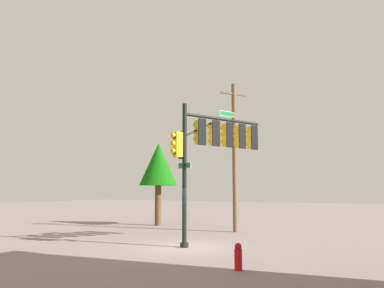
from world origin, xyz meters
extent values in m
plane|color=gray|center=(0.00, 0.00, 0.00)|extent=(120.00, 120.00, 0.00)
cylinder|color=black|center=(0.00, 0.00, 3.14)|extent=(0.20, 0.20, 6.28)
cylinder|color=black|center=(0.00, 0.00, 0.10)|extent=(0.36, 0.36, 0.20)
cylinder|color=black|center=(2.10, -0.92, 5.81)|extent=(4.26, 1.97, 0.14)
cylinder|color=black|center=(0.95, -0.41, 5.31)|extent=(1.96, 0.91, 1.07)
cube|color=yellow|center=(0.77, -0.33, 5.06)|extent=(0.43, 0.45, 1.10)
cube|color=black|center=(0.69, -0.52, 5.06)|extent=(0.42, 0.20, 1.22)
sphere|color=maroon|center=(0.84, -0.15, 5.40)|extent=(0.22, 0.22, 0.22)
cylinder|color=yellow|center=(0.86, -0.09, 5.45)|extent=(0.27, 0.22, 0.23)
sphere|color=#FFFC14|center=(0.84, -0.15, 5.06)|extent=(0.22, 0.22, 0.22)
cylinder|color=yellow|center=(0.86, -0.09, 5.11)|extent=(0.27, 0.22, 0.23)
sphere|color=#0B621E|center=(0.84, -0.15, 4.72)|extent=(0.22, 0.22, 0.22)
cylinder|color=yellow|center=(0.86, -0.09, 4.77)|extent=(0.27, 0.22, 0.23)
cube|color=yellow|center=(1.53, -0.67, 5.06)|extent=(0.45, 0.46, 1.10)
cube|color=black|center=(1.44, -0.85, 5.06)|extent=(0.41, 0.23, 1.22)
sphere|color=maroon|center=(1.62, -0.49, 5.40)|extent=(0.22, 0.22, 0.22)
cylinder|color=yellow|center=(1.64, -0.43, 5.45)|extent=(0.27, 0.23, 0.23)
sphere|color=#FFFC14|center=(1.62, -0.49, 5.06)|extent=(0.22, 0.22, 0.22)
cylinder|color=yellow|center=(1.64, -0.43, 5.11)|extent=(0.27, 0.23, 0.23)
sphere|color=#0B621E|center=(1.62, -0.49, 4.72)|extent=(0.22, 0.22, 0.22)
cylinder|color=yellow|center=(1.64, -0.43, 4.77)|extent=(0.27, 0.23, 0.23)
cube|color=yellow|center=(2.30, -1.00, 5.06)|extent=(0.43, 0.45, 1.10)
cube|color=black|center=(2.22, -1.19, 5.06)|extent=(0.43, 0.19, 1.22)
sphere|color=maroon|center=(2.37, -0.82, 5.40)|extent=(0.22, 0.22, 0.22)
cylinder|color=yellow|center=(2.39, -0.76, 5.45)|extent=(0.27, 0.21, 0.23)
sphere|color=#FFFC14|center=(2.37, -0.82, 5.06)|extent=(0.22, 0.22, 0.22)
cylinder|color=yellow|center=(2.39, -0.76, 5.11)|extent=(0.27, 0.21, 0.23)
sphere|color=#0B621E|center=(2.37, -0.82, 4.72)|extent=(0.22, 0.22, 0.22)
cylinder|color=yellow|center=(2.39, -0.76, 4.77)|extent=(0.27, 0.21, 0.23)
cube|color=yellow|center=(3.06, -1.34, 5.06)|extent=(0.44, 0.46, 1.10)
cube|color=black|center=(2.98, -1.52, 5.06)|extent=(0.42, 0.22, 1.22)
sphere|color=maroon|center=(3.15, -1.16, 5.40)|extent=(0.22, 0.22, 0.22)
cylinder|color=yellow|center=(3.17, -1.10, 5.45)|extent=(0.27, 0.22, 0.23)
sphere|color=#FFFC14|center=(3.15, -1.16, 5.06)|extent=(0.22, 0.22, 0.22)
cylinder|color=yellow|center=(3.17, -1.10, 5.11)|extent=(0.27, 0.22, 0.23)
sphere|color=#0B621E|center=(3.15, -1.16, 4.72)|extent=(0.22, 0.22, 0.22)
cylinder|color=yellow|center=(3.17, -1.10, 4.77)|extent=(0.27, 0.22, 0.23)
cube|color=yellow|center=(3.83, -1.67, 5.06)|extent=(0.44, 0.46, 1.10)
cube|color=black|center=(3.74, -1.85, 5.06)|extent=(0.42, 0.22, 1.22)
sphere|color=maroon|center=(3.91, -1.49, 5.40)|extent=(0.22, 0.22, 0.22)
cylinder|color=yellow|center=(3.93, -1.43, 5.45)|extent=(0.27, 0.22, 0.23)
sphere|color=#FFFC14|center=(3.91, -1.49, 5.06)|extent=(0.22, 0.22, 0.22)
cylinder|color=yellow|center=(3.93, -1.43, 5.11)|extent=(0.27, 0.22, 0.23)
sphere|color=#0B621E|center=(3.91, -1.49, 4.72)|extent=(0.22, 0.22, 0.22)
cylinder|color=yellow|center=(3.93, -1.43, 4.77)|extent=(0.27, 0.22, 0.23)
cube|color=gold|center=(-0.32, 0.14, 4.41)|extent=(0.46, 0.44, 1.10)
cube|color=black|center=(-0.14, 0.06, 4.41)|extent=(0.21, 0.42, 1.22)
sphere|color=maroon|center=(-0.50, 0.22, 4.75)|extent=(0.22, 0.22, 0.22)
cylinder|color=gold|center=(-0.56, 0.24, 4.80)|extent=(0.22, 0.27, 0.23)
sphere|color=#FFFC14|center=(-0.50, 0.22, 4.41)|extent=(0.22, 0.22, 0.22)
cylinder|color=gold|center=(-0.56, 0.24, 4.46)|extent=(0.22, 0.27, 0.23)
sphere|color=#0B621E|center=(-0.50, 0.22, 4.07)|extent=(0.22, 0.22, 0.22)
cylinder|color=gold|center=(-0.56, 0.24, 4.12)|extent=(0.22, 0.27, 0.23)
cube|color=white|center=(2.31, -1.01, 6.11)|extent=(0.87, 0.39, 0.26)
cube|color=#127B37|center=(2.31, -1.01, 6.11)|extent=(0.84, 0.39, 0.22)
cube|color=white|center=(0.00, 0.00, 3.51)|extent=(0.39, 0.87, 0.26)
cube|color=#137136|center=(0.00, 0.00, 3.51)|extent=(0.39, 0.84, 0.22)
cylinder|color=brown|center=(6.69, 0.54, 4.43)|extent=(0.29, 0.29, 8.86)
cube|color=brown|center=(6.69, 0.54, 8.26)|extent=(1.57, 1.09, 0.12)
cylinder|color=red|center=(-3.29, -3.91, 0.33)|extent=(0.24, 0.24, 0.65)
sphere|color=red|center=(-3.29, -3.91, 0.72)|extent=(0.22, 0.22, 0.22)
cylinder|color=red|center=(-3.14, -3.91, 0.36)|extent=(0.12, 0.10, 0.10)
cylinder|color=brown|center=(7.89, 6.92, 1.38)|extent=(0.44, 0.44, 2.76)
cone|color=#12610D|center=(7.89, 6.92, 4.25)|extent=(2.69, 2.69, 2.99)
camera|label=1|loc=(-14.54, -8.78, 2.45)|focal=36.25mm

